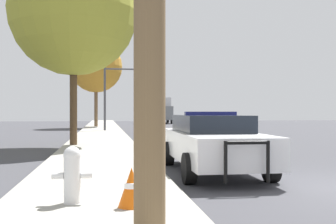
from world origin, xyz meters
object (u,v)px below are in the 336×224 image
object	(u,v)px
fire_hydrant	(72,173)
traffic_cone	(132,187)
tree_sidewalk_near	(73,12)
traffic_light	(131,85)
tree_sidewalk_far	(96,66)
car_background_oncoming	(202,121)
box_truck	(161,110)
police_car	(213,142)
car_background_distant	(147,117)

from	to	relation	value
fire_hydrant	traffic_cone	size ratio (longest dim) A/B	1.50
tree_sidewalk_near	traffic_light	bearing A→B (deg)	75.97
traffic_light	tree_sidewalk_far	xyz separation A→B (m)	(-2.62, 7.48, 2.05)
traffic_cone	tree_sidewalk_near	bearing A→B (deg)	98.02
fire_hydrant	tree_sidewalk_near	size ratio (longest dim) A/B	0.11
fire_hydrant	car_background_oncoming	size ratio (longest dim) A/B	0.19
box_truck	car_background_oncoming	bearing A→B (deg)	94.50
car_background_oncoming	box_truck	size ratio (longest dim) A/B	0.59
box_truck	traffic_light	bearing A→B (deg)	79.33
car_background_oncoming	traffic_cone	xyz separation A→B (m)	(-7.26, -26.02, -0.30)
car_background_oncoming	box_truck	distance (m)	19.77
police_car	car_background_distant	xyz separation A→B (m)	(2.76, 42.95, -0.05)
traffic_light	traffic_cone	size ratio (longest dim) A/B	7.91
traffic_light	car_background_oncoming	size ratio (longest dim) A/B	0.98
box_truck	tree_sidewalk_far	bearing A→B (deg)	63.78
police_car	car_background_oncoming	size ratio (longest dim) A/B	1.10
box_truck	police_car	bearing A→B (deg)	86.71
tree_sidewalk_far	traffic_cone	distance (m)	32.22
fire_hydrant	tree_sidewalk_far	xyz separation A→B (m)	(-0.19, 31.42, 4.89)
traffic_cone	police_car	bearing A→B (deg)	60.51
car_background_oncoming	police_car	bearing A→B (deg)	76.35
police_car	box_truck	bearing A→B (deg)	-95.17
car_background_distant	box_truck	distance (m)	2.21
tree_sidewalk_near	fire_hydrant	bearing A→B (deg)	-86.15
car_background_distant	box_truck	bearing A→B (deg)	-40.85
car_background_distant	tree_sidewalk_far	bearing A→B (deg)	-114.73
tree_sidewalk_far	box_truck	bearing A→B (deg)	61.14
police_car	traffic_cone	world-z (taller)	police_car
police_car	box_truck	size ratio (longest dim) A/B	0.65
police_car	car_background_distant	size ratio (longest dim) A/B	1.10
police_car	fire_hydrant	xyz separation A→B (m)	(-3.17, -3.66, -0.18)
traffic_light	car_background_oncoming	xyz separation A→B (m)	(5.71, 1.69, -2.70)
traffic_light	tree_sidewalk_near	distance (m)	13.32
box_truck	tree_sidewalk_far	world-z (taller)	tree_sidewalk_far
traffic_light	box_truck	size ratio (longest dim) A/B	0.58
car_background_distant	box_truck	world-z (taller)	box_truck
police_car	fire_hydrant	size ratio (longest dim) A/B	5.93
tree_sidewalk_far	car_background_distant	bearing A→B (deg)	68.08
tree_sidewalk_near	tree_sidewalk_far	distance (m)	20.23
police_car	car_background_oncoming	xyz separation A→B (m)	(4.98, 21.97, -0.04)
fire_hydrant	police_car	bearing A→B (deg)	49.14
fire_hydrant	traffic_cone	distance (m)	0.97
car_background_distant	tree_sidewalk_far	world-z (taller)	tree_sidewalk_far
police_car	car_background_oncoming	world-z (taller)	police_car
fire_hydrant	box_truck	xyz separation A→B (m)	(7.51, 45.37, 1.07)
car_background_distant	tree_sidewalk_far	xyz separation A→B (m)	(-6.11, -15.19, 4.76)
traffic_light	tree_sidewalk_near	world-z (taller)	tree_sidewalk_near
tree_sidewalk_near	police_car	bearing A→B (deg)	-62.51
car_background_oncoming	traffic_cone	distance (m)	27.01
box_truck	traffic_cone	size ratio (longest dim) A/B	13.72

